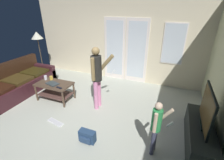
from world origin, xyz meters
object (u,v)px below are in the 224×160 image
leather_couch (17,84)px  floor_lamp (37,37)px  backpack (87,136)px  cup_near_edge (46,78)px  person_adult (97,74)px  tv_remote_black (59,88)px  person_child (157,124)px  flat_screen_tv (207,109)px  tv_stand (199,135)px  cup_by_laptop (51,78)px  laptop_closed (53,84)px  loose_keyboard (55,122)px  coffee_table (55,88)px

leather_couch → floor_lamp: floor_lamp is taller
leather_couch → backpack: bearing=-17.4°
leather_couch → cup_near_edge: size_ratio=18.79×
person_adult → backpack: 1.48m
cup_near_edge → tv_remote_black: size_ratio=0.72×
person_child → backpack: bearing=-169.7°
flat_screen_tv → person_adult: 2.40m
tv_stand → leather_couch: bearing=177.6°
cup_near_edge → cup_by_laptop: (0.16, 0.06, -0.01)m
backpack → person_adult: bearing=105.6°
person_adult → cup_near_edge: person_adult is taller
laptop_closed → person_child: bearing=-0.7°
person_adult → backpack: size_ratio=4.90×
flat_screen_tv → loose_keyboard: bearing=-170.4°
person_child → cup_near_edge: person_child is taller
laptop_closed → tv_remote_black: size_ratio=2.05×
tv_stand → loose_keyboard: tv_stand is taller
loose_keyboard → cup_near_edge: cup_near_edge is taller
person_adult → backpack: bearing=-74.4°
tv_stand → backpack: size_ratio=4.37×
floor_lamp → backpack: size_ratio=4.95×
loose_keyboard → laptop_closed: laptop_closed is taller
person_child → laptop_closed: person_child is taller
backpack → flat_screen_tv: bearing=19.5°
leather_couch → person_child: size_ratio=2.13×
backpack → loose_keyboard: size_ratio=0.73×
loose_keyboard → tv_remote_black: tv_remote_black is taller
leather_couch → coffee_table: leather_couch is taller
floor_lamp → backpack: 4.25m
coffee_table → flat_screen_tv: 3.71m
tv_remote_black → flat_screen_tv: bearing=6.5°
tv_stand → loose_keyboard: size_ratio=3.17×
coffee_table → person_adult: size_ratio=0.61×
backpack → floor_lamp: bearing=144.3°
coffee_table → flat_screen_tv: (3.66, -0.34, 0.46)m
floor_lamp → tv_remote_black: 2.62m
coffee_table → backpack: coffee_table is taller
laptop_closed → tv_remote_black: bearing=-6.5°
person_child → backpack: person_child is taller
flat_screen_tv → cup_by_laptop: bearing=172.5°
backpack → laptop_closed: bearing=148.3°
coffee_table → person_child: (2.88, -0.83, 0.27)m
person_child → loose_keyboard: 2.32m
coffee_table → tv_remote_black: (0.31, -0.17, 0.15)m
flat_screen_tv → cup_near_edge: flat_screen_tv is taller
coffee_table → flat_screen_tv: size_ratio=1.03×
person_adult → laptop_closed: bearing=-173.2°
floor_lamp → loose_keyboard: floor_lamp is taller
leather_couch → flat_screen_tv: size_ratio=2.41×
leather_couch → tv_stand: (4.99, -0.21, -0.07)m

